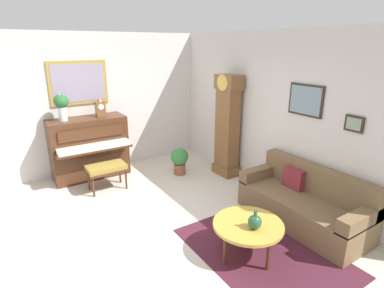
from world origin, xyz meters
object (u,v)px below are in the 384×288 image
Objects in this scene: potted_plant at (180,159)px; green_jug at (255,222)px; grandfather_clock at (227,129)px; piano_bench at (106,169)px; coffee_table at (248,225)px; flower_vase at (61,104)px; piano at (90,147)px; couch at (304,203)px; mantel_clock at (100,108)px.

green_jug is at bearing -11.88° from potted_plant.
grandfather_clock is at bearing 58.09° from potted_plant.
green_jug reaches higher than piano_bench.
coffee_table is 1.57× the size of potted_plant.
flower_vase reaches higher than coffee_table.
potted_plant reaches higher than coffee_table.
potted_plant is (-0.50, -0.81, -0.64)m from grandfather_clock.
grandfather_clock is at bearing 59.69° from piano.
piano_bench is 0.34× the size of grandfather_clock.
green_jug is (3.65, 1.39, -0.99)m from flower_vase.
couch is 3.28× the size of flower_vase.
mantel_clock is (-3.43, -1.91, 1.06)m from couch.
flower_vase is (-3.43, -2.61, 1.21)m from couch.
piano reaches higher than green_jug.
flower_vase is (-1.38, -2.78, 0.56)m from grandfather_clock.
piano_bench is at bearing -141.33° from couch.
coffee_table is 3.73m from mantel_clock.
flower_vase is at bearing -113.98° from potted_plant.
coffee_table is at bearing 15.48° from piano.
flower_vase reaches higher than mantel_clock.
coffee_table is at bearing 18.17° from piano_bench.
mantel_clock reaches higher than green_jug.
potted_plant is (0.88, 1.27, -1.05)m from mantel_clock.
piano is 2.57× the size of potted_plant.
grandfather_clock reaches higher than couch.
coffee_table is (2.76, 0.91, 0.00)m from piano_bench.
grandfather_clock reaches higher than mantel_clock.
grandfather_clock is 2.31× the size of coffee_table.
piano is 6.00× the size of green_jug.
piano_bench is 1.21× the size of flower_vase.
mantel_clock is (-1.38, -2.08, 0.41)m from grandfather_clock.
piano_bench is at bearing -104.83° from grandfather_clock.
grandfather_clock is 3.62× the size of potted_plant.
couch reaches higher than piano_bench.
piano_bench is 0.37× the size of couch.
piano_bench is 3.02m from green_jug.
mantel_clock is (-3.54, -0.69, 0.97)m from coffee_table.
green_jug is at bearing -79.71° from couch.
grandfather_clock is 1.15m from potted_plant.
potted_plant is (0.88, 1.97, -1.20)m from flower_vase.
piano is at bearing -147.35° from couch.
mantel_clock reaches higher than coffee_table.
grandfather_clock is at bearing 56.43° from mantel_clock.
piano is at bearing -164.52° from coffee_table.
mantel_clock reaches higher than potted_plant.
couch is 2.16× the size of coffee_table.
potted_plant is at bearing -165.85° from couch.
piano_bench is 3.41m from couch.
grandfather_clock is at bearing 175.42° from couch.
couch is (2.66, 2.13, -0.09)m from piano_bench.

